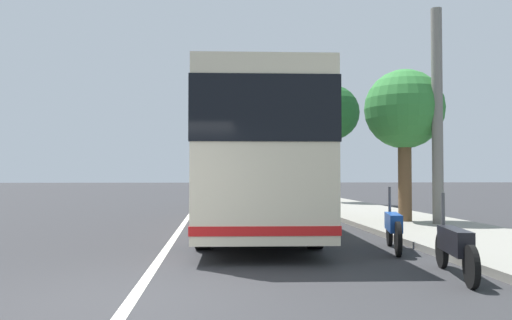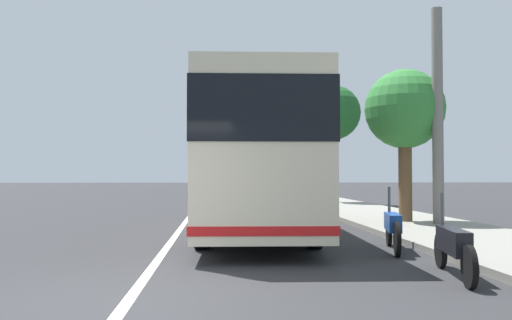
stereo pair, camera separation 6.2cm
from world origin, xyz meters
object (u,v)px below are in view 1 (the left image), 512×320
object	(u,v)px
motorcycle_nearest_curb	(393,227)
roadside_tree_mid_block	(404,111)
coach_bus	(253,156)
car_ahead_same_lane	(223,184)
roadside_tree_far_block	(332,114)
car_far_distant	(244,192)
motorcycle_by_tree	(455,246)
utility_pole	(437,118)

from	to	relation	value
motorcycle_nearest_curb	roadside_tree_mid_block	distance (m)	6.38
coach_bus	motorcycle_nearest_curb	xyz separation A→B (m)	(-4.44, -2.55, -1.60)
car_ahead_same_lane	roadside_tree_far_block	distance (m)	24.73
car_far_distant	roadside_tree_mid_block	size ratio (longest dim) A/B	0.94
motorcycle_by_tree	car_far_distant	xyz separation A→B (m)	(18.87, 2.19, 0.25)
roadside_tree_mid_block	coach_bus	bearing A→B (deg)	99.19
coach_bus	car_ahead_same_lane	bearing A→B (deg)	2.54
coach_bus	car_far_distant	size ratio (longest dim) A/B	2.79
roadside_tree_mid_block	utility_pole	world-z (taller)	utility_pole
coach_bus	car_ahead_same_lane	size ratio (longest dim) A/B	2.64
car_far_distant	car_ahead_same_lane	bearing A→B (deg)	1.61
roadside_tree_far_block	utility_pole	world-z (taller)	utility_pole
roadside_tree_mid_block	roadside_tree_far_block	world-z (taller)	roadside_tree_far_block
roadside_tree_mid_block	motorcycle_by_tree	bearing A→B (deg)	164.83
roadside_tree_far_block	utility_pole	xyz separation A→B (m)	(-12.65, -0.25, -1.60)
motorcycle_nearest_curb	roadside_tree_mid_block	world-z (taller)	roadside_tree_mid_block
motorcycle_by_tree	motorcycle_nearest_curb	world-z (taller)	motorcycle_nearest_curb
utility_pole	car_ahead_same_lane	bearing A→B (deg)	8.88
motorcycle_by_tree	roadside_tree_far_block	size ratio (longest dim) A/B	0.34
car_far_distant	roadside_tree_far_block	distance (m)	6.26
car_ahead_same_lane	roadside_tree_far_block	xyz separation A→B (m)	(-23.78, -5.44, 4.02)
coach_bus	motorcycle_nearest_curb	distance (m)	5.36
coach_bus	car_far_distant	bearing A→B (deg)	0.19
motorcycle_by_tree	car_far_distant	world-z (taller)	car_far_distant
motorcycle_by_tree	roadside_tree_mid_block	xyz separation A→B (m)	(7.96, -2.16, 3.03)
motorcycle_by_tree	car_ahead_same_lane	distance (m)	43.51
motorcycle_by_tree	roadside_tree_mid_block	distance (m)	8.78
car_ahead_same_lane	roadside_tree_far_block	size ratio (longest dim) A/B	0.75
car_ahead_same_lane	utility_pole	bearing A→B (deg)	-167.34
car_ahead_same_lane	car_far_distant	bearing A→B (deg)	-174.51
car_far_distant	roadside_tree_far_block	bearing A→B (deg)	-80.96
roadside_tree_far_block	utility_pole	bearing A→B (deg)	-178.85
utility_pole	car_far_distant	bearing A→B (deg)	22.63
motorcycle_nearest_curb	car_far_distant	size ratio (longest dim) A/B	0.48
roadside_tree_far_block	car_far_distant	bearing A→B (deg)	99.14
coach_bus	motorcycle_nearest_curb	bearing A→B (deg)	-148.17
roadside_tree_mid_block	roadside_tree_far_block	bearing A→B (deg)	-1.76
utility_pole	motorcycle_nearest_curb	bearing A→B (deg)	146.78
motorcycle_nearest_curb	car_ahead_same_lane	distance (m)	40.76
car_far_distant	roadside_tree_mid_block	bearing A→B (deg)	-158.40
car_ahead_same_lane	motorcycle_nearest_curb	bearing A→B (deg)	-172.10
motorcycle_by_tree	utility_pole	xyz separation A→B (m)	(6.98, -2.77, 2.72)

